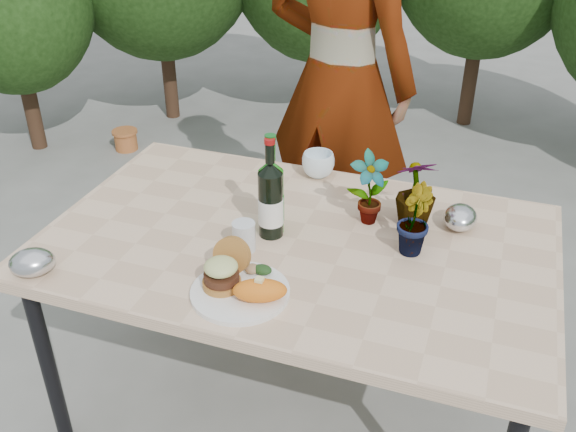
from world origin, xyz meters
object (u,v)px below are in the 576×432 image
(dinner_plate, at_px, (240,292))
(person, at_px, (339,81))
(wine_bottle, at_px, (271,201))
(patio_table, at_px, (296,254))

(dinner_plate, bearing_deg, person, 93.19)
(wine_bottle, xyz_separation_m, person, (-0.04, 0.94, 0.08))
(wine_bottle, distance_m, person, 0.94)
(dinner_plate, bearing_deg, wine_bottle, 95.13)
(dinner_plate, height_order, wine_bottle, wine_bottle)
(dinner_plate, bearing_deg, patio_table, 80.09)
(dinner_plate, xyz_separation_m, wine_bottle, (-0.03, 0.32, 0.12))
(wine_bottle, bearing_deg, patio_table, -11.63)
(dinner_plate, relative_size, person, 0.15)
(wine_bottle, relative_size, person, 0.18)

